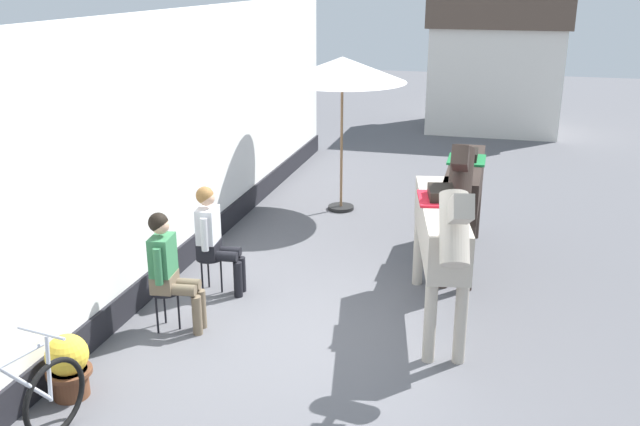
{
  "coord_description": "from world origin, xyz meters",
  "views": [
    {
      "loc": [
        1.67,
        -6.68,
        3.82
      ],
      "look_at": [
        -0.4,
        1.2,
        1.05
      ],
      "focal_mm": 39.38,
      "sensor_mm": 36.0,
      "label": 1
    }
  ],
  "objects": [
    {
      "name": "ground_plane",
      "position": [
        0.0,
        3.0,
        0.0
      ],
      "size": [
        40.0,
        40.0,
        0.0
      ],
      "primitive_type": "plane",
      "color": "#56565B"
    },
    {
      "name": "pub_facade_wall",
      "position": [
        -2.55,
        1.5,
        1.54
      ],
      "size": [
        0.34,
        14.0,
        3.4
      ],
      "color": "white",
      "rests_on": "ground_plane"
    },
    {
      "name": "distant_cottage",
      "position": [
        1.4,
        11.97,
        1.8
      ],
      "size": [
        3.4,
        2.6,
        3.5
      ],
      "color": "silver",
      "rests_on": "ground_plane"
    },
    {
      "name": "seated_visitor_near",
      "position": [
        -1.76,
        -0.2,
        0.78
      ],
      "size": [
        0.61,
        0.49,
        1.39
      ],
      "color": "black",
      "rests_on": "ground_plane"
    },
    {
      "name": "seated_visitor_far",
      "position": [
        -1.67,
        0.84,
        0.78
      ],
      "size": [
        0.61,
        0.49,
        1.39
      ],
      "color": "black",
      "rests_on": "ground_plane"
    },
    {
      "name": "saddled_horse_near",
      "position": [
        1.12,
        0.7,
        1.16
      ],
      "size": [
        0.84,
        2.97,
        2.06
      ],
      "color": "#B2A899",
      "rests_on": "ground_plane"
    },
    {
      "name": "saddled_horse_far",
      "position": [
        1.25,
        2.57,
        1.16
      ],
      "size": [
        0.5,
        3.0,
        2.06
      ],
      "color": "#2D231E",
      "rests_on": "ground_plane"
    },
    {
      "name": "flower_planter_near",
      "position": [
        -2.1,
        -1.68,
        0.33
      ],
      "size": [
        0.43,
        0.43,
        0.64
      ],
      "color": "brown",
      "rests_on": "ground_plane"
    },
    {
      "name": "cafe_parasol",
      "position": [
        -0.89,
        4.48,
        2.36
      ],
      "size": [
        2.1,
        2.1,
        2.58
      ],
      "color": "black",
      "rests_on": "ground_plane"
    }
  ]
}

